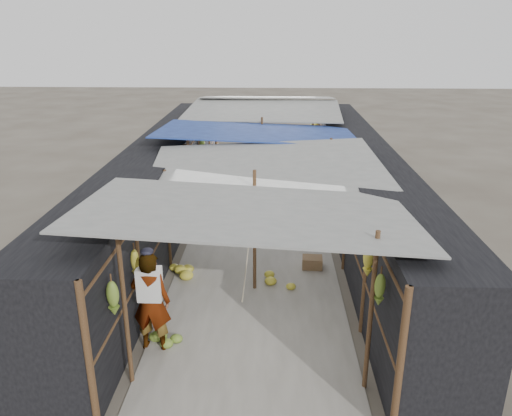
# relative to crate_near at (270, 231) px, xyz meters

# --- Properties ---
(ground) EXTENTS (80.00, 80.00, 0.00)m
(ground) POSITION_rel_crate_near_xyz_m (-0.30, -5.85, -0.15)
(ground) COLOR #6B6356
(ground) RESTS_ON ground
(aisle_slab) EXTENTS (3.60, 16.00, 0.02)m
(aisle_slab) POSITION_rel_crate_near_xyz_m (-0.30, 0.65, -0.14)
(aisle_slab) COLOR #9E998E
(aisle_slab) RESTS_ON ground
(stall_left) EXTENTS (1.40, 15.00, 2.30)m
(stall_left) POSITION_rel_crate_near_xyz_m (-3.00, 0.65, 1.00)
(stall_left) COLOR black
(stall_left) RESTS_ON ground
(stall_right) EXTENTS (1.40, 15.00, 2.30)m
(stall_right) POSITION_rel_crate_near_xyz_m (2.40, 0.65, 1.00)
(stall_right) COLOR black
(stall_right) RESTS_ON ground
(crate_near) EXTENTS (0.55, 0.47, 0.30)m
(crate_near) POSITION_rel_crate_near_xyz_m (0.00, 0.00, 0.00)
(crate_near) COLOR brown
(crate_near) RESTS_ON ground
(crate_mid) EXTENTS (0.47, 0.39, 0.27)m
(crate_mid) POSITION_rel_crate_near_xyz_m (0.98, -1.85, -0.01)
(crate_mid) COLOR brown
(crate_mid) RESTS_ON ground
(crate_back) EXTENTS (0.49, 0.43, 0.27)m
(crate_back) POSITION_rel_crate_near_xyz_m (-0.64, 2.49, -0.01)
(crate_back) COLOR brown
(crate_back) RESTS_ON ground
(black_basin) EXTENTS (0.65, 0.65, 0.20)m
(black_basin) POSITION_rel_crate_near_xyz_m (1.12, 4.54, -0.05)
(black_basin) COLOR black
(black_basin) RESTS_ON ground
(vendor_elderly) EXTENTS (0.69, 0.49, 1.81)m
(vendor_elderly) POSITION_rel_crate_near_xyz_m (-1.95, -4.97, 0.76)
(vendor_elderly) COLOR white
(vendor_elderly) RESTS_ON ground
(shopper_blue) EXTENTS (1.00, 0.90, 1.68)m
(shopper_blue) POSITION_rel_crate_near_xyz_m (-0.51, 1.09, 0.69)
(shopper_blue) COLOR navy
(shopper_blue) RESTS_ON ground
(vendor_seated) EXTENTS (0.50, 0.68, 0.95)m
(vendor_seated) POSITION_rel_crate_near_xyz_m (1.16, 5.20, 0.33)
(vendor_seated) COLOR #4F4844
(vendor_seated) RESTS_ON ground
(market_canopy) EXTENTS (5.62, 15.20, 2.77)m
(market_canopy) POSITION_rel_crate_near_xyz_m (-0.27, 0.99, 2.26)
(market_canopy) COLOR brown
(market_canopy) RESTS_ON ground
(hanging_bananas) EXTENTS (3.95, 13.97, 0.86)m
(hanging_bananas) POSITION_rel_crate_near_xyz_m (-0.22, 0.41, 1.54)
(hanging_bananas) COLOR olive
(hanging_bananas) RESTS_ON ground
(floor_bananas) EXTENTS (3.71, 10.19, 0.35)m
(floor_bananas) POSITION_rel_crate_near_xyz_m (-0.12, 0.67, 0.00)
(floor_bananas) COLOR olive
(floor_bananas) RESTS_ON ground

